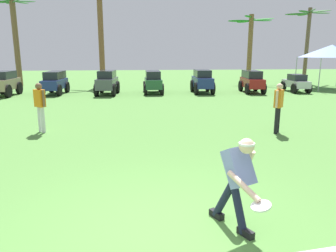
{
  "coord_description": "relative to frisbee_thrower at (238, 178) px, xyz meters",
  "views": [
    {
      "loc": [
        -0.35,
        -4.21,
        2.53
      ],
      "look_at": [
        0.29,
        2.84,
        0.9
      ],
      "focal_mm": 35.0,
      "sensor_mm": 36.0,
      "label": 1
    }
  ],
  "objects": [
    {
      "name": "ground_plane",
      "position": [
        -1.01,
        0.02,
        -0.79
      ],
      "size": [
        80.0,
        80.0,
        0.0
      ],
      "primitive_type": "plane",
      "color": "#53883D"
    },
    {
      "name": "frisbee_thrower",
      "position": [
        0.0,
        0.0,
        0.0
      ],
      "size": [
        0.55,
        1.12,
        1.4
      ],
      "color": "#191E38",
      "rests_on": "ground_plane"
    },
    {
      "name": "frisbee_in_flight",
      "position": [
        0.1,
        -0.64,
        -0.1
      ],
      "size": [
        0.3,
        0.3,
        0.09
      ],
      "color": "white"
    },
    {
      "name": "teammate_near_sideline",
      "position": [
        2.94,
        5.45,
        0.15
      ],
      "size": [
        0.37,
        0.42,
        1.56
      ],
      "color": "black",
      "rests_on": "ground_plane"
    },
    {
      "name": "teammate_midfield",
      "position": [
        -4.44,
        6.23,
        0.15
      ],
      "size": [
        0.42,
        0.37,
        1.56
      ],
      "color": "silver",
      "rests_on": "ground_plane"
    },
    {
      "name": "parked_car_slot_a",
      "position": [
        -8.96,
        15.26,
        -0.05
      ],
      "size": [
        1.24,
        2.38,
        1.4
      ],
      "color": "#998466",
      "rests_on": "ground_plane"
    },
    {
      "name": "parked_car_slot_b",
      "position": [
        -6.29,
        15.77,
        -0.07
      ],
      "size": [
        1.28,
        2.45,
        1.34
      ],
      "color": "navy",
      "rests_on": "ground_plane"
    },
    {
      "name": "parked_car_slot_c",
      "position": [
        -3.19,
        15.3,
        -0.05
      ],
      "size": [
        1.34,
        2.42,
        1.4
      ],
      "color": "#474C51",
      "rests_on": "ground_plane"
    },
    {
      "name": "parked_car_slot_d",
      "position": [
        -0.48,
        15.72,
        -0.07
      ],
      "size": [
        1.16,
        2.41,
        1.34
      ],
      "color": "#235133",
      "rests_on": "ground_plane"
    },
    {
      "name": "parked_car_slot_e",
      "position": [
        2.52,
        15.55,
        -0.05
      ],
      "size": [
        1.19,
        2.36,
        1.4
      ],
      "color": "navy",
      "rests_on": "ground_plane"
    },
    {
      "name": "parked_car_slot_f",
      "position": [
        5.6,
        15.49,
        -0.07
      ],
      "size": [
        1.29,
        2.46,
        1.34
      ],
      "color": "maroon",
      "rests_on": "ground_plane"
    },
    {
      "name": "parked_car_slot_g",
      "position": [
        8.47,
        15.54,
        -0.23
      ],
      "size": [
        1.09,
        2.2,
        1.1
      ],
      "color": "#B7BABF",
      "rests_on": "ground_plane"
    },
    {
      "name": "palm_tree_far_left",
      "position": [
        -10.04,
        20.9,
        2.79
      ],
      "size": [
        3.23,
        2.81,
        6.28
      ],
      "color": "brown",
      "rests_on": "ground_plane"
    },
    {
      "name": "palm_tree_left_of_centre",
      "position": [
        -4.02,
        20.89,
        3.1
      ],
      "size": [
        2.96,
        3.29,
        7.01
      ],
      "color": "brown",
      "rests_on": "ground_plane"
    },
    {
      "name": "palm_tree_right_of_centre",
      "position": [
        7.5,
        21.74,
        2.34
      ],
      "size": [
        3.53,
        3.34,
        5.29
      ],
      "color": "brown",
      "rests_on": "ground_plane"
    },
    {
      "name": "palm_tree_far_right",
      "position": [
        11.82,
        21.02,
        2.89
      ],
      "size": [
        3.36,
        3.32,
        5.73
      ],
      "color": "brown",
      "rests_on": "ground_plane"
    },
    {
      "name": "event_tent",
      "position": [
        11.48,
        17.02,
        1.71
      ],
      "size": [
        3.3,
        3.3,
        2.92
      ],
      "color": "#B2B5BA",
      "rests_on": "ground_plane"
    }
  ]
}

